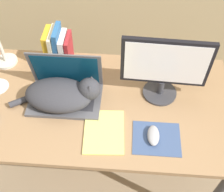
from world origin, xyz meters
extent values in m
cube|color=#93704C|center=(0.00, 0.37, 0.74)|extent=(1.39, 0.74, 0.03)
cylinder|color=#38383D|center=(-0.65, 0.69, 0.36)|extent=(0.04, 0.04, 0.73)
cylinder|color=#38383D|center=(0.65, 0.69, 0.36)|extent=(0.04, 0.04, 0.73)
cube|color=#4C4C51|center=(-0.18, 0.36, 0.77)|extent=(0.37, 0.23, 0.02)
cube|color=#28282D|center=(-0.18, 0.35, 0.78)|extent=(0.30, 0.12, 0.00)
cube|color=#4C4C51|center=(-0.18, 0.46, 0.89)|extent=(0.37, 0.04, 0.23)
cube|color=#0A334C|center=(-0.18, 0.46, 0.89)|extent=(0.33, 0.03, 0.20)
ellipsoid|color=#333338|center=(-0.20, 0.35, 0.82)|extent=(0.35, 0.23, 0.12)
sphere|color=#333338|center=(-0.05, 0.37, 0.85)|extent=(0.12, 0.12, 0.12)
cone|color=#333338|center=(-0.04, 0.41, 0.89)|extent=(0.04, 0.04, 0.03)
cone|color=#333338|center=(-0.04, 0.34, 0.89)|extent=(0.04, 0.04, 0.03)
cylinder|color=#333338|center=(-0.39, 0.34, 0.77)|extent=(0.14, 0.10, 0.03)
cylinder|color=#333338|center=(0.31, 0.45, 0.76)|extent=(0.18, 0.18, 0.01)
cylinder|color=#333338|center=(0.31, 0.45, 0.81)|extent=(0.04, 0.04, 0.08)
cube|color=black|center=(0.31, 0.45, 0.98)|extent=(0.43, 0.04, 0.27)
cube|color=white|center=(0.31, 0.44, 0.98)|extent=(0.39, 0.02, 0.23)
cube|color=#384C75|center=(0.29, 0.17, 0.76)|extent=(0.23, 0.18, 0.00)
ellipsoid|color=#99999E|center=(0.27, 0.17, 0.78)|extent=(0.06, 0.11, 0.03)
cube|color=gold|center=(-0.31, 0.65, 0.86)|extent=(0.03, 0.14, 0.21)
cube|color=beige|center=(-0.28, 0.65, 0.86)|extent=(0.02, 0.16, 0.21)
cube|color=#285B93|center=(-0.26, 0.65, 0.87)|extent=(0.04, 0.14, 0.24)
cube|color=white|center=(-0.23, 0.65, 0.85)|extent=(0.03, 0.14, 0.19)
cube|color=maroon|center=(-0.20, 0.65, 0.85)|extent=(0.02, 0.14, 0.18)
cylinder|color=beige|center=(-0.58, 0.62, 0.76)|extent=(0.13, 0.13, 0.01)
cube|color=#E5DB6B|center=(0.04, 0.19, 0.76)|extent=(0.20, 0.26, 0.01)
camera|label=1|loc=(0.13, -0.53, 1.91)|focal=45.00mm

